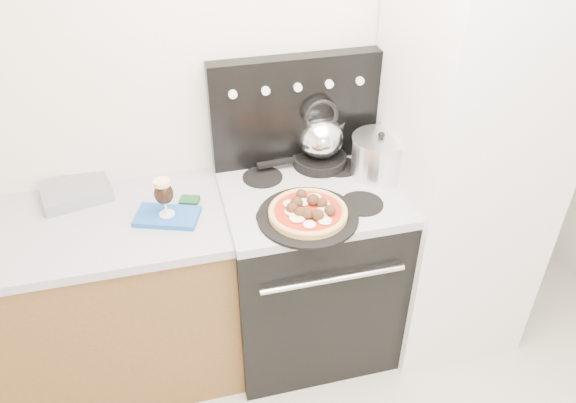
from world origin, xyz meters
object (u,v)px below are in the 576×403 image
object	(u,v)px
fridge	(461,166)
beer_glass	(164,197)
oven_mitt	(167,217)
pizza	(308,211)
stove_body	(308,272)
pizza_pan	(308,217)
base_cabinet	(69,312)
stock_pot	(379,157)
tea_kettle	(321,133)
skillet	(320,160)

from	to	relation	value
fridge	beer_glass	bearing A→B (deg)	-179.99
oven_mitt	pizza	xyz separation A→B (m)	(0.55, -0.16, 0.04)
stove_body	pizza_pan	bearing A→B (deg)	-109.27
base_cabinet	pizza	size ratio (longest dim) A/B	4.55
fridge	pizza	xyz separation A→B (m)	(-0.77, -0.16, 0.01)
oven_mitt	stock_pot	distance (m)	0.95
base_cabinet	pizza_pan	size ratio (longest dim) A/B	3.53
pizza	tea_kettle	xyz separation A→B (m)	(0.17, 0.38, 0.13)
stock_pot	skillet	bearing A→B (deg)	148.09
oven_mitt	stock_pot	size ratio (longest dim) A/B	1.05
oven_mitt	pizza	bearing A→B (deg)	-16.29
stove_body	tea_kettle	distance (m)	0.68
base_cabinet	pizza	xyz separation A→B (m)	(1.04, -0.21, 0.53)
oven_mitt	fridge	bearing A→B (deg)	0.01
pizza_pan	stock_pot	distance (m)	0.47
beer_glass	pizza_pan	size ratio (longest dim) A/B	0.41
base_cabinet	pizza	distance (m)	1.18
pizza	stock_pot	bearing A→B (deg)	31.43
pizza	tea_kettle	bearing A→B (deg)	66.71
oven_mitt	tea_kettle	distance (m)	0.77
base_cabinet	skillet	world-z (taller)	skillet
skillet	beer_glass	bearing A→B (deg)	-162.71
pizza_pan	stock_pot	size ratio (longest dim) A/B	1.70
beer_glass	stock_pot	size ratio (longest dim) A/B	0.70
base_cabinet	skillet	bearing A→B (deg)	8.15
fridge	tea_kettle	distance (m)	0.65
stove_body	oven_mitt	bearing A→B (deg)	-177.66
oven_mitt	beer_glass	xyz separation A→B (m)	(0.00, 0.00, 0.10)
beer_glass	fridge	bearing A→B (deg)	0.01
base_cabinet	tea_kettle	xyz separation A→B (m)	(1.21, 0.17, 0.65)
tea_kettle	stock_pot	world-z (taller)	tea_kettle
fridge	oven_mitt	world-z (taller)	fridge
fridge	oven_mitt	distance (m)	1.32
oven_mitt	skillet	size ratio (longest dim) A/B	1.02
oven_mitt	beer_glass	size ratio (longest dim) A/B	1.50
stove_body	beer_glass	distance (m)	0.84
oven_mitt	pizza_pan	bearing A→B (deg)	-16.29
beer_glass	skillet	size ratio (longest dim) A/B	0.68
beer_glass	skillet	world-z (taller)	beer_glass
skillet	fridge	bearing A→B (deg)	-20.36
tea_kettle	skillet	bearing A→B (deg)	0.00
pizza_pan	stock_pot	xyz separation A→B (m)	(0.39, 0.24, 0.08)
pizza	stock_pot	distance (m)	0.47
tea_kettle	pizza	bearing A→B (deg)	-113.87
base_cabinet	pizza	world-z (taller)	pizza
stove_body	stock_pot	size ratio (longest dim) A/B	3.64
oven_mitt	stove_body	bearing A→B (deg)	2.34
stove_body	pizza_pan	xyz separation A→B (m)	(-0.07, -0.19, 0.49)
fridge	oven_mitt	xyz separation A→B (m)	(-1.32, -0.00, -0.04)
fridge	pizza_pan	size ratio (longest dim) A/B	4.62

